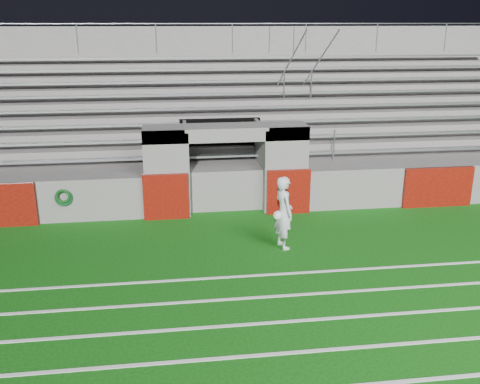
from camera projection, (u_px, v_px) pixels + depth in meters
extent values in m
plane|color=#0D4E0D|center=(242.00, 258.00, 13.03)|extent=(90.00, 90.00, 0.00)
cube|color=white|center=(273.00, 354.00, 9.25)|extent=(28.00, 0.09, 0.01)
cube|color=white|center=(263.00, 323.00, 10.20)|extent=(28.00, 0.09, 0.01)
cube|color=white|center=(254.00, 298.00, 11.14)|extent=(28.00, 0.09, 0.01)
cube|color=white|center=(248.00, 276.00, 12.09)|extent=(28.00, 0.09, 0.01)
cube|color=slate|center=(470.00, 183.00, 16.80)|extent=(10.60, 0.35, 1.25)
cube|color=slate|center=(165.00, 171.00, 15.71)|extent=(1.20, 1.00, 2.60)
cube|color=slate|center=(285.00, 167.00, 16.16)|extent=(1.20, 1.00, 2.60)
cube|color=black|center=(220.00, 156.00, 17.55)|extent=(2.60, 0.20, 2.50)
cube|color=slate|center=(187.00, 166.00, 16.37)|extent=(0.10, 2.20, 2.50)
cube|color=slate|center=(260.00, 164.00, 16.66)|extent=(0.10, 2.20, 2.50)
cube|color=slate|center=(226.00, 132.00, 15.60)|extent=(4.80, 1.00, 0.40)
cube|color=slate|center=(215.00, 145.00, 19.61)|extent=(26.00, 8.00, 0.20)
cube|color=slate|center=(215.00, 161.00, 19.80)|extent=(26.00, 8.00, 1.05)
cube|color=#560D07|center=(166.00, 197.00, 15.38)|extent=(1.30, 0.15, 1.35)
cube|color=#560D07|center=(288.00, 192.00, 15.83)|extent=(1.30, 0.15, 1.35)
cube|color=#560D07|center=(438.00, 187.00, 16.43)|extent=(2.20, 0.15, 1.25)
cube|color=#989BA1|center=(223.00, 156.00, 16.75)|extent=(23.00, 0.28, 0.06)
cube|color=slate|center=(220.00, 150.00, 17.56)|extent=(24.00, 0.75, 0.38)
cube|color=#989BA1|center=(220.00, 139.00, 17.34)|extent=(23.00, 0.28, 0.06)
cube|color=slate|center=(218.00, 140.00, 18.21)|extent=(24.00, 0.75, 0.76)
cube|color=#989BA1|center=(218.00, 123.00, 17.94)|extent=(23.00, 0.28, 0.06)
cube|color=slate|center=(216.00, 130.00, 18.86)|extent=(24.00, 0.75, 1.14)
cube|color=#989BA1|center=(216.00, 108.00, 18.53)|extent=(23.00, 0.28, 0.06)
cube|color=slate|center=(214.00, 121.00, 19.51)|extent=(24.00, 0.75, 1.52)
cube|color=#989BA1|center=(214.00, 94.00, 19.12)|extent=(23.00, 0.28, 0.06)
cube|color=slate|center=(212.00, 112.00, 20.16)|extent=(24.00, 0.75, 1.90)
cube|color=#989BA1|center=(212.00, 81.00, 19.71)|extent=(23.00, 0.28, 0.06)
cube|color=slate|center=(211.00, 104.00, 20.81)|extent=(24.00, 0.75, 2.28)
cube|color=#989BA1|center=(210.00, 69.00, 20.30)|extent=(23.00, 0.28, 0.06)
cube|color=slate|center=(209.00, 97.00, 21.46)|extent=(24.00, 0.75, 2.66)
cube|color=#989BA1|center=(208.00, 57.00, 20.89)|extent=(23.00, 0.28, 0.06)
cube|color=slate|center=(208.00, 93.00, 22.08)|extent=(26.00, 0.60, 5.29)
cylinder|color=#A5A8AD|center=(303.00, 146.00, 16.72)|extent=(0.05, 0.05, 1.00)
cylinder|color=#A5A8AD|center=(284.00, 86.00, 19.08)|extent=(0.05, 0.05, 1.00)
cylinder|color=#A5A8AD|center=(269.00, 39.00, 21.45)|extent=(0.05, 0.05, 1.00)
cylinder|color=#A5A8AD|center=(284.00, 72.00, 18.93)|extent=(0.05, 6.02, 3.08)
cylinder|color=#A5A8AD|center=(334.00, 146.00, 16.85)|extent=(0.05, 0.05, 1.00)
cylinder|color=#A5A8AD|center=(311.00, 86.00, 19.21)|extent=(0.05, 0.05, 1.00)
cylinder|color=#A5A8AD|center=(294.00, 39.00, 21.57)|extent=(0.05, 0.05, 1.00)
cylinder|color=#A5A8AD|center=(312.00, 72.00, 19.06)|extent=(0.05, 6.02, 3.08)
cylinder|color=#A5A8AD|center=(77.00, 39.00, 20.49)|extent=(0.05, 0.05, 1.10)
cylinder|color=#A5A8AD|center=(156.00, 38.00, 20.87)|extent=(0.05, 0.05, 1.10)
cylinder|color=#A5A8AD|center=(232.00, 38.00, 21.24)|extent=(0.05, 0.05, 1.10)
cylinder|color=#A5A8AD|center=(306.00, 38.00, 21.62)|extent=(0.05, 0.05, 1.10)
cylinder|color=#A5A8AD|center=(377.00, 37.00, 22.00)|extent=(0.05, 0.05, 1.10)
cylinder|color=#A5A8AD|center=(445.00, 37.00, 22.37)|extent=(0.05, 0.05, 1.10)
cylinder|color=#A5A8AD|center=(207.00, 24.00, 20.95)|extent=(24.00, 0.05, 0.05)
imported|color=silver|center=(284.00, 212.00, 13.37)|extent=(0.60, 0.77, 1.87)
sphere|color=white|center=(278.00, 215.00, 13.15)|extent=(0.23, 0.23, 0.23)
torus|color=#0D431D|center=(64.00, 198.00, 15.00)|extent=(0.49, 0.09, 0.49)
torus|color=#0D4213|center=(63.00, 196.00, 14.93)|extent=(0.42, 0.08, 0.42)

